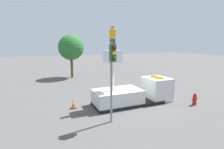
{
  "coord_description": "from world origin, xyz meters",
  "views": [
    {
      "loc": [
        -6.65,
        -12.16,
        4.99
      ],
      "look_at": [
        -1.97,
        -1.26,
        2.82
      ],
      "focal_mm": 28.0,
      "sensor_mm": 36.0,
      "label": 1
    }
  ],
  "objects": [
    {
      "name": "traffic_light_pole",
      "position": [
        -2.56,
        -2.67,
        3.57
      ],
      "size": [
        0.34,
        0.57,
        5.04
      ],
      "color": "gray",
      "rests_on": "ground"
    },
    {
      "name": "fire_hydrant",
      "position": [
        4.86,
        -2.36,
        0.48
      ],
      "size": [
        0.54,
        0.3,
        0.98
      ],
      "color": "red",
      "rests_on": "ground"
    },
    {
      "name": "ground_plane",
      "position": [
        0.0,
        0.0,
        0.0
      ],
      "size": [
        120.0,
        120.0,
        0.0
      ],
      "primitive_type": "plane",
      "color": "#565451"
    },
    {
      "name": "traffic_cone_rear",
      "position": [
        -4.33,
        0.76,
        0.35
      ],
      "size": [
        0.41,
        0.41,
        0.73
      ],
      "color": "black",
      "rests_on": "ground"
    },
    {
      "name": "worker",
      "position": [
        -1.39,
        0.0,
        5.31
      ],
      "size": [
        0.4,
        0.26,
        1.75
      ],
      "color": "navy",
      "rests_on": "bucket_truck"
    },
    {
      "name": "tree_left_bg",
      "position": [
        -2.13,
        13.08,
        4.31
      ],
      "size": [
        3.59,
        3.59,
        6.13
      ],
      "color": "brown",
      "rests_on": "ground"
    },
    {
      "name": "bucket_truck",
      "position": [
        0.52,
        0.0,
        0.86
      ],
      "size": [
        6.72,
        2.34,
        4.43
      ],
      "color": "black",
      "rests_on": "ground"
    }
  ]
}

